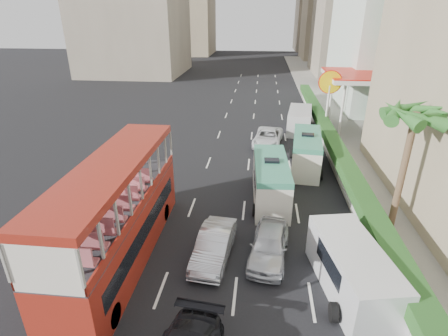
# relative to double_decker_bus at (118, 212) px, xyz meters

# --- Properties ---
(ground_plane) EXTENTS (200.00, 200.00, 0.00)m
(ground_plane) POSITION_rel_double_decker_bus_xyz_m (6.00, 0.00, -2.53)
(ground_plane) COLOR black
(ground_plane) RESTS_ON ground
(double_decker_bus) EXTENTS (2.50, 11.00, 5.06)m
(double_decker_bus) POSITION_rel_double_decker_bus_xyz_m (0.00, 0.00, 0.00)
(double_decker_bus) COLOR maroon
(double_decker_bus) RESTS_ON ground
(car_silver_lane_a) EXTENTS (1.93, 4.43, 1.42)m
(car_silver_lane_a) POSITION_rel_double_decker_bus_xyz_m (4.40, 0.42, -2.53)
(car_silver_lane_a) COLOR silver
(car_silver_lane_a) RESTS_ON ground
(car_silver_lane_b) EXTENTS (2.28, 4.49, 1.47)m
(car_silver_lane_b) POSITION_rel_double_decker_bus_xyz_m (7.04, 0.73, -2.53)
(car_silver_lane_b) COLOR silver
(car_silver_lane_b) RESTS_ON ground
(van_asset) EXTENTS (2.97, 5.33, 1.41)m
(van_asset) POSITION_rel_double_decker_bus_xyz_m (7.12, 16.62, -2.53)
(van_asset) COLOR silver
(van_asset) RESTS_ON ground
(minibus_near) EXTENTS (2.30, 6.08, 2.66)m
(minibus_near) POSITION_rel_double_decker_bus_xyz_m (7.16, 6.46, -1.20)
(minibus_near) COLOR silver
(minibus_near) RESTS_ON ground
(minibus_far) EXTENTS (2.56, 6.09, 2.62)m
(minibus_far) POSITION_rel_double_decker_bus_xyz_m (9.90, 11.75, -1.22)
(minibus_far) COLOR silver
(minibus_far) RESTS_ON ground
(panel_van_near) EXTENTS (3.15, 5.69, 2.15)m
(panel_van_near) POSITION_rel_double_decker_bus_xyz_m (10.46, -1.15, -1.45)
(panel_van_near) COLOR silver
(panel_van_near) RESTS_ON ground
(panel_van_far) EXTENTS (2.83, 5.64, 2.16)m
(panel_van_far) POSITION_rel_double_decker_bus_xyz_m (10.26, 21.15, -1.45)
(panel_van_far) COLOR silver
(panel_van_far) RESTS_ON ground
(sidewalk) EXTENTS (6.00, 120.00, 0.18)m
(sidewalk) POSITION_rel_double_decker_bus_xyz_m (15.00, 25.00, -2.44)
(sidewalk) COLOR #99968C
(sidewalk) RESTS_ON ground
(kerb_wall) EXTENTS (0.30, 44.00, 1.00)m
(kerb_wall) POSITION_rel_double_decker_bus_xyz_m (12.20, 14.00, -1.85)
(kerb_wall) COLOR silver
(kerb_wall) RESTS_ON sidewalk
(hedge) EXTENTS (1.10, 44.00, 0.70)m
(hedge) POSITION_rel_double_decker_bus_xyz_m (12.20, 14.00, -1.00)
(hedge) COLOR #2D6626
(hedge) RESTS_ON kerb_wall
(palm_tree) EXTENTS (0.36, 0.36, 6.40)m
(palm_tree) POSITION_rel_double_decker_bus_xyz_m (13.80, 4.00, 0.85)
(palm_tree) COLOR brown
(palm_tree) RESTS_ON sidewalk
(shell_station) EXTENTS (6.50, 8.00, 5.50)m
(shell_station) POSITION_rel_double_decker_bus_xyz_m (16.00, 23.00, 0.22)
(shell_station) COLOR silver
(shell_station) RESTS_ON ground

